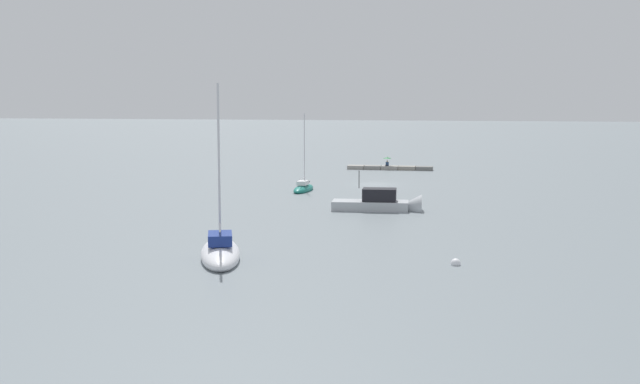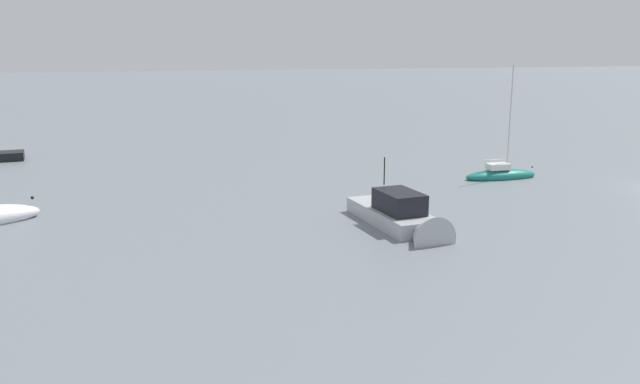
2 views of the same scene
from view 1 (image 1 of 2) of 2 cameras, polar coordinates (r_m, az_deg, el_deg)
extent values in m
plane|color=slate|center=(89.47, 3.95, 0.57)|extent=(500.00, 500.00, 0.00)
cube|color=slate|center=(107.26, 7.64, 1.73)|extent=(2.28, 1.75, 0.53)
cube|color=gray|center=(107.42, 6.38, 1.75)|extent=(2.28, 1.75, 0.53)
cube|color=gray|center=(107.62, 5.13, 1.78)|extent=(2.28, 1.75, 0.53)
cube|color=gray|center=(107.88, 3.89, 1.80)|extent=(2.28, 1.75, 0.53)
cube|color=gray|center=(108.19, 2.65, 1.82)|extent=(2.28, 1.75, 0.53)
cube|color=#1E2333|center=(107.38, 4.91, 1.95)|extent=(0.39, 0.45, 0.16)
cube|color=navy|center=(107.64, 4.94, 2.06)|extent=(0.42, 0.25, 0.52)
sphere|color=tan|center=(107.61, 4.94, 2.25)|extent=(0.22, 0.22, 0.22)
cylinder|color=black|center=(107.63, 4.94, 2.20)|extent=(0.02, 0.02, 1.05)
cone|color=#19662D|center=(107.58, 4.94, 2.51)|extent=(1.16, 1.16, 0.20)
sphere|color=black|center=(107.57, 4.94, 2.58)|extent=(0.05, 0.05, 0.05)
ellipsoid|color=#197266|center=(82.62, -1.22, 0.20)|extent=(1.84, 5.71, 0.97)
cube|color=white|center=(82.27, -1.27, 0.67)|extent=(1.03, 1.62, 0.44)
cylinder|color=silver|center=(82.67, -1.15, 3.16)|extent=(0.10, 0.10, 7.51)
cylinder|color=silver|center=(81.97, -1.31, 1.00)|extent=(0.15, 1.98, 0.07)
sphere|color=black|center=(85.07, -0.79, 0.75)|extent=(0.13, 0.13, 0.13)
ellipsoid|color=silver|center=(48.48, -7.29, -4.52)|extent=(4.88, 8.70, 1.44)
cube|color=navy|center=(47.87, -7.31, -3.39)|extent=(2.09, 2.68, 0.66)
cylinder|color=silver|center=(48.36, -7.39, 2.14)|extent=(0.14, 0.14, 9.72)
cylinder|color=silver|center=(47.37, -7.32, -2.58)|extent=(1.02, 2.82, 0.11)
sphere|color=black|center=(52.12, -7.31, -2.84)|extent=(0.19, 0.19, 0.19)
cube|color=#ADB2B7|center=(68.75, 3.69, -1.11)|extent=(6.80, 2.84, 1.11)
cone|color=#ADB2B7|center=(68.63, 6.46, -1.15)|extent=(2.47, 2.48, 2.34)
cube|color=black|center=(68.56, 4.36, -0.20)|extent=(3.04, 2.03, 1.11)
cube|color=#283847|center=(68.52, 5.03, -0.17)|extent=(0.24, 1.76, 0.78)
cylinder|color=black|center=(68.53, 2.87, 0.93)|extent=(0.07, 0.07, 1.55)
sphere|color=white|center=(47.03, 9.88, -5.16)|extent=(0.59, 0.59, 0.59)
camera|label=2|loc=(57.90, 33.50, 5.23)|focal=35.64mm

